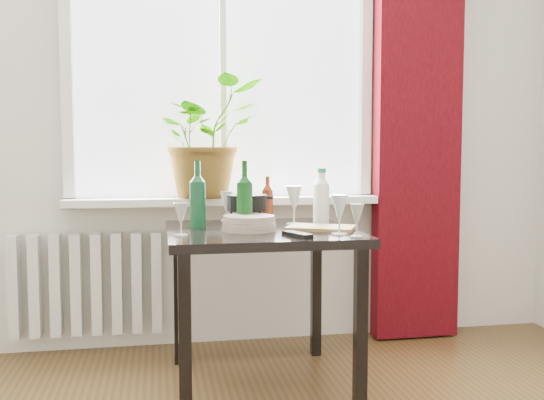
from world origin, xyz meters
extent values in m
cube|color=white|center=(0.00, 2.22, 1.60)|extent=(1.72, 0.08, 1.62)
cube|color=white|center=(0.00, 2.15, 0.82)|extent=(1.72, 0.20, 0.04)
cube|color=#39050A|center=(1.12, 2.12, 1.30)|extent=(0.50, 0.12, 2.56)
cube|color=silver|center=(-0.75, 2.18, 0.38)|extent=(0.80, 0.10, 0.55)
cube|color=black|center=(0.10, 1.55, 0.72)|extent=(0.85, 0.85, 0.04)
cube|color=black|center=(-0.27, 1.19, 0.35)|extent=(0.05, 0.05, 0.70)
cube|color=black|center=(-0.27, 1.92, 0.35)|extent=(0.05, 0.05, 0.70)
cube|color=black|center=(0.46, 1.19, 0.35)|extent=(0.05, 0.05, 0.70)
cube|color=black|center=(0.46, 1.92, 0.35)|extent=(0.05, 0.05, 0.70)
imported|color=#40751F|center=(-0.10, 2.16, 1.17)|extent=(0.77, 0.74, 0.66)
cylinder|color=#B8A999|center=(0.04, 1.50, 0.77)|extent=(0.26, 0.26, 0.07)
cube|color=black|center=(0.21, 1.26, 0.75)|extent=(0.11, 0.17, 0.02)
cube|color=#9E7F47|center=(0.37, 1.47, 0.75)|extent=(0.35, 0.30, 0.02)
camera|label=1|loc=(-0.36, -1.19, 1.09)|focal=40.00mm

